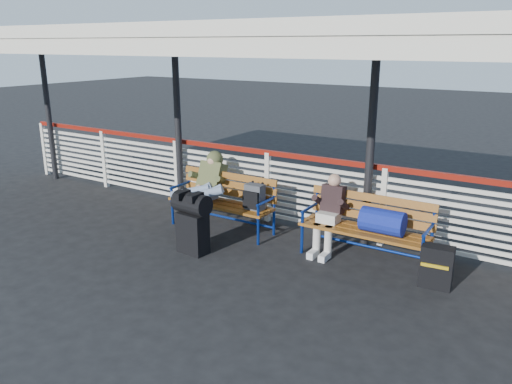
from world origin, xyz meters
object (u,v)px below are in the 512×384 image
Objects in this scene: bench_left at (231,196)px; suitcase_side at (436,267)px; companion_person at (329,213)px; luggage_stack at (192,220)px; traveler_man at (202,189)px; bench_right at (375,222)px.

bench_left is 3.32× the size of suitcase_side.
bench_left is 1.70m from companion_person.
bench_left reaches higher than suitcase_side.
companion_person reaches higher than suitcase_side.
luggage_stack reaches higher than suitcase_side.
traveler_man reaches higher than companion_person.
bench_left is 0.49m from traveler_man.
bench_right is 1.10× the size of traveler_man.
luggage_stack is 3.35m from suitcase_side.
bench_right is at bearing 8.42° from traveler_man.
bench_left and bench_right have the same top height.
suitcase_side is (3.30, -0.26, -0.31)m from bench_left.
companion_person is at bearing 10.99° from traveler_man.
traveler_man is at bearing -171.58° from bench_right.
bench_right reaches higher than luggage_stack.
companion_person reaches higher than luggage_stack.
suitcase_side is at bearing -18.26° from bench_right.
traveler_man is (-0.30, -0.35, 0.16)m from bench_left.
companion_person is (1.65, 1.07, 0.10)m from luggage_stack.
bench_left is at bearing 170.16° from suitcase_side.
traveler_man is at bearing 121.14° from luggage_stack.
bench_right is 0.67m from companion_person.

